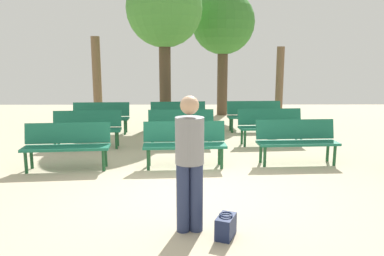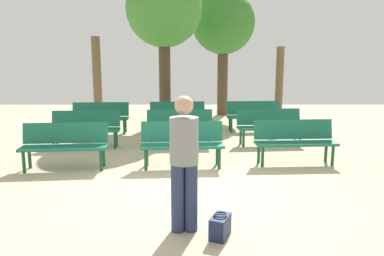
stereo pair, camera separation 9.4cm
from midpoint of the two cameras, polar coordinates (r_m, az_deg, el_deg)
ground_plane at (r=5.82m, az=0.35°, el=-10.20°), size 24.00×24.00×0.00m
bench_r0_c0 at (r=7.42m, az=-18.47°, el=-2.18°), size 1.64×0.63×0.87m
bench_r0_c1 at (r=7.18m, az=-0.89°, el=-2.04°), size 1.63×0.58×0.87m
bench_r0_c2 at (r=7.68m, az=16.17°, el=-1.63°), size 1.63×0.57×0.87m
bench_r1_c0 at (r=9.12m, az=-15.57°, el=0.23°), size 1.64×0.63×0.87m
bench_r1_c1 at (r=8.94m, az=-1.33°, el=0.42°), size 1.63×0.57×0.87m
bench_r1_c2 at (r=9.30m, az=12.44°, el=0.56°), size 1.64×0.62×0.87m
bench_r2_c0 at (r=10.84m, az=-13.51°, el=1.87°), size 1.62×0.56×0.87m
bench_r2_c1 at (r=10.71m, az=-1.71°, el=2.06°), size 1.64×0.64×0.87m
bench_r2_c2 at (r=11.01m, az=10.05°, el=2.13°), size 1.62×0.56×0.87m
tree_0 at (r=12.15m, az=13.80°, el=6.26°), size 0.24×0.24×2.49m
tree_1 at (r=14.19m, az=-14.02°, el=7.67°), size 0.32×0.32×2.93m
tree_2 at (r=14.21m, az=5.33°, el=15.69°), size 2.34×2.34×4.62m
tree_3 at (r=12.21m, az=-3.87°, el=17.65°), size 2.41×2.41×4.87m
visitor_with_backpack at (r=4.38m, az=-0.39°, el=-4.26°), size 0.37×0.55×1.65m
handbag at (r=4.48m, az=5.25°, el=-14.90°), size 0.29×0.36×0.29m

